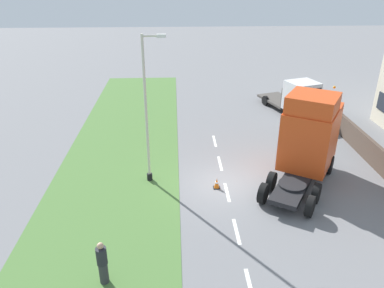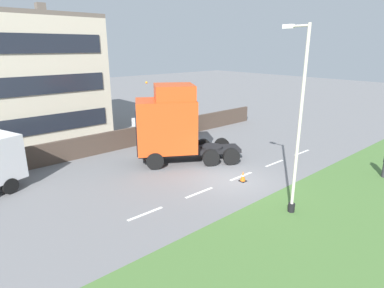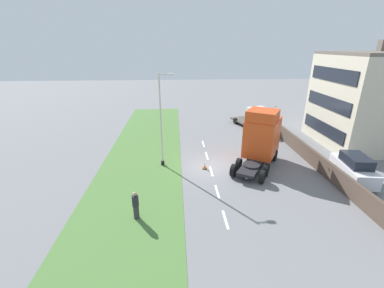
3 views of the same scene
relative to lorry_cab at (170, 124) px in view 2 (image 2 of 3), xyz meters
name	(u,v)px [view 2 (image 2 of 3)]	position (x,y,z in m)	size (l,w,h in m)	color
ground_plane	(233,180)	(-4.53, -0.80, -2.43)	(120.00, 120.00, 0.00)	slate
grass_verge	(341,223)	(-10.53, -0.80, -2.42)	(7.00, 44.00, 0.01)	#4C7538
lane_markings	(241,176)	(-4.53, -1.50, -2.42)	(0.16, 14.60, 0.00)	white
boundary_wall	(143,135)	(4.47, -0.80, -1.73)	(0.25, 24.00, 1.39)	#4C3D33
building_block	(31,77)	(12.95, 4.08, 2.23)	(10.12, 8.69, 10.40)	beige
lorry_cab	(170,124)	(0.00, 0.00, 0.00)	(5.42, 6.59, 4.99)	black
parked_car	(160,121)	(6.19, -3.70, -1.40)	(2.33, 4.57, 2.11)	silver
lamp_post	(297,130)	(-8.55, -0.04, 1.28)	(1.27, 0.29, 7.86)	black
traffic_cone_lead	(243,176)	(-5.03, -1.04, -2.14)	(0.36, 0.36, 0.58)	black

